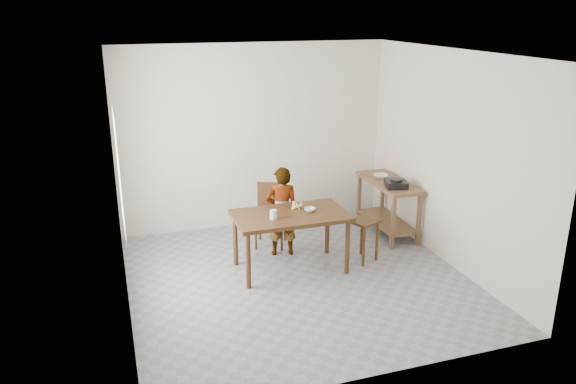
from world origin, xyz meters
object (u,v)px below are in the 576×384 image
object	(u,v)px
dining_table	(290,242)
dining_chair	(270,216)
prep_counter	(387,207)
stool	(363,240)
child	(282,211)

from	to	relation	value
dining_table	dining_chair	xyz separation A→B (m)	(-0.02, 0.80, 0.05)
prep_counter	stool	bearing A→B (deg)	-135.11
dining_chair	stool	bearing A→B (deg)	-15.05
child	stool	xyz separation A→B (m)	(0.94, -0.52, -0.33)
dining_table	child	size ratio (longest dim) A/B	1.15
dining_chair	stool	distance (m)	1.32
prep_counter	dining_table	bearing A→B (deg)	-157.85
prep_counter	child	world-z (taller)	child
child	dining_chair	world-z (taller)	child
prep_counter	dining_chair	world-z (taller)	dining_chair
dining_table	stool	world-z (taller)	dining_table
stool	prep_counter	bearing A→B (deg)	44.89
dining_table	child	world-z (taller)	child
child	dining_chair	distance (m)	0.38
prep_counter	child	size ratio (longest dim) A/B	0.99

